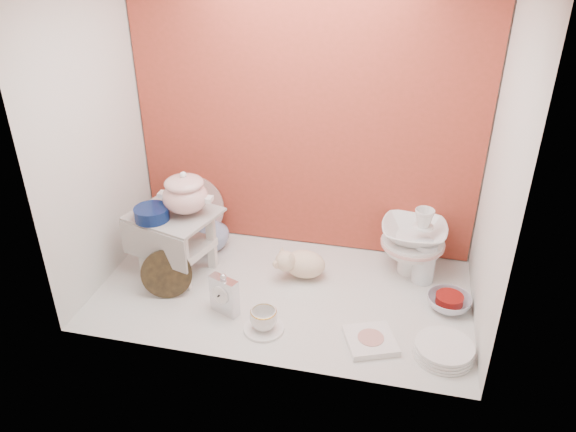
# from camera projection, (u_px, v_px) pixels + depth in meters

# --- Properties ---
(ground) EXTENTS (1.80, 1.80, 0.00)m
(ground) POSITION_uv_depth(u_px,v_px,m) (283.00, 292.00, 2.77)
(ground) COLOR silver
(ground) RESTS_ON ground
(niche_shell) EXTENTS (1.86, 1.03, 1.53)m
(niche_shell) POSITION_uv_depth(u_px,v_px,m) (292.00, 97.00, 2.47)
(niche_shell) COLOR #B13A2C
(niche_shell) RESTS_ON ground
(step_stool) EXTENTS (0.48, 0.44, 0.34)m
(step_stool) POSITION_uv_depth(u_px,v_px,m) (177.00, 242.00, 2.85)
(step_stool) COLOR silver
(step_stool) RESTS_ON ground
(soup_tureen) EXTENTS (0.35, 0.35, 0.22)m
(soup_tureen) POSITION_uv_depth(u_px,v_px,m) (185.00, 193.00, 2.72)
(soup_tureen) COLOR white
(soup_tureen) RESTS_ON step_stool
(cobalt_bowl) EXTENTS (0.21, 0.21, 0.06)m
(cobalt_bowl) POSITION_uv_depth(u_px,v_px,m) (152.00, 213.00, 2.70)
(cobalt_bowl) COLOR #091847
(cobalt_bowl) RESTS_ON step_stool
(floral_platter) EXTENTS (0.37, 0.14, 0.36)m
(floral_platter) POSITION_uv_depth(u_px,v_px,m) (192.00, 207.00, 3.16)
(floral_platter) COLOR beige
(floral_platter) RESTS_ON ground
(blue_white_vase) EXTENTS (0.27, 0.27, 0.22)m
(blue_white_vase) POSITION_uv_depth(u_px,v_px,m) (209.00, 230.00, 3.07)
(blue_white_vase) COLOR silver
(blue_white_vase) RESTS_ON ground
(lacquer_tray) EXTENTS (0.26, 0.14, 0.24)m
(lacquer_tray) POSITION_uv_depth(u_px,v_px,m) (167.00, 274.00, 2.69)
(lacquer_tray) COLOR black
(lacquer_tray) RESTS_ON ground
(mantel_clock) EXTENTS (0.15, 0.10, 0.21)m
(mantel_clock) POSITION_uv_depth(u_px,v_px,m) (224.00, 294.00, 2.59)
(mantel_clock) COLOR silver
(mantel_clock) RESTS_ON ground
(plush_pig) EXTENTS (0.29, 0.21, 0.16)m
(plush_pig) POSITION_uv_depth(u_px,v_px,m) (305.00, 264.00, 2.84)
(plush_pig) COLOR beige
(plush_pig) RESTS_ON ground
(teacup_saucer) EXTENTS (0.20, 0.20, 0.01)m
(teacup_saucer) POSITION_uv_depth(u_px,v_px,m) (264.00, 328.00, 2.52)
(teacup_saucer) COLOR white
(teacup_saucer) RESTS_ON ground
(gold_rim_teacup) EXTENTS (0.16, 0.16, 0.10)m
(gold_rim_teacup) POSITION_uv_depth(u_px,v_px,m) (264.00, 319.00, 2.50)
(gold_rim_teacup) COLOR white
(gold_rim_teacup) RESTS_ON teacup_saucer
(lattice_dish) EXTENTS (0.27, 0.27, 0.03)m
(lattice_dish) POSITION_uv_depth(u_px,v_px,m) (371.00, 340.00, 2.44)
(lattice_dish) COLOR white
(lattice_dish) RESTS_ON ground
(dinner_plate_stack) EXTENTS (0.33, 0.33, 0.06)m
(dinner_plate_stack) POSITION_uv_depth(u_px,v_px,m) (444.00, 350.00, 2.37)
(dinner_plate_stack) COLOR white
(dinner_plate_stack) RESTS_ON ground
(crystal_bowl) EXTENTS (0.27, 0.27, 0.06)m
(crystal_bowl) POSITION_uv_depth(u_px,v_px,m) (449.00, 302.00, 2.65)
(crystal_bowl) COLOR silver
(crystal_bowl) RESTS_ON ground
(clear_glass_vase) EXTENTS (0.14, 0.14, 0.22)m
(clear_glass_vase) POSITION_uv_depth(u_px,v_px,m) (424.00, 262.00, 2.80)
(clear_glass_vase) COLOR silver
(clear_glass_vase) RESTS_ON ground
(porcelain_tower) EXTENTS (0.42, 0.42, 0.37)m
(porcelain_tower) POSITION_uv_depth(u_px,v_px,m) (413.00, 240.00, 2.84)
(porcelain_tower) COLOR white
(porcelain_tower) RESTS_ON ground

